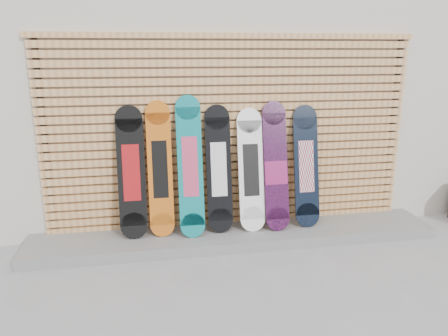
{
  "coord_description": "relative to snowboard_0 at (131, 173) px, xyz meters",
  "views": [
    {
      "loc": [
        -1.1,
        -3.84,
        2.12
      ],
      "look_at": [
        -0.27,
        0.75,
        0.85
      ],
      "focal_mm": 35.0,
      "sensor_mm": 36.0,
      "label": 1
    }
  ],
  "objects": [
    {
      "name": "building",
      "position": [
        1.78,
        2.71,
        0.97
      ],
      "size": [
        12.0,
        5.0,
        3.6
      ],
      "primitive_type": "cube",
      "color": "beige",
      "rests_on": "ground"
    },
    {
      "name": "slat_wall",
      "position": [
        1.13,
        0.18,
        0.37
      ],
      "size": [
        4.26,
        0.08,
        2.29
      ],
      "color": "tan",
      "rests_on": "ground"
    },
    {
      "name": "snowboard_2",
      "position": [
        0.63,
        -0.04,
        0.05
      ],
      "size": [
        0.27,
        0.38,
        1.53
      ],
      "color": "#0D787E",
      "rests_on": "concrete_step"
    },
    {
      "name": "snowboard_6",
      "position": [
        1.98,
        -0.01,
        -0.02
      ],
      "size": [
        0.29,
        0.33,
        1.39
      ],
      "color": "black",
      "rests_on": "concrete_step"
    },
    {
      "name": "snowboard_5",
      "position": [
        1.61,
        -0.04,
        -0.01
      ],
      "size": [
        0.27,
        0.37,
        1.44
      ],
      "color": "black",
      "rests_on": "concrete_step"
    },
    {
      "name": "snowboard_3",
      "position": [
        0.96,
        -0.0,
        -0.01
      ],
      "size": [
        0.28,
        0.31,
        1.42
      ],
      "color": "black",
      "rests_on": "concrete_step"
    },
    {
      "name": "snowboard_1",
      "position": [
        0.31,
        0.0,
        0.02
      ],
      "size": [
        0.27,
        0.3,
        1.48
      ],
      "color": "#CC6215",
      "rests_on": "concrete_step"
    },
    {
      "name": "concrete_step",
      "position": [
        1.13,
        -0.11,
        -0.77
      ],
      "size": [
        4.6,
        0.7,
        0.12
      ],
      "primitive_type": "cube",
      "color": "slate",
      "rests_on": "ground"
    },
    {
      "name": "ground",
      "position": [
        1.28,
        -0.79,
        -0.83
      ],
      "size": [
        80.0,
        80.0,
        0.0
      ],
      "primitive_type": "plane",
      "color": "gray",
      "rests_on": "ground"
    },
    {
      "name": "snowboard_4",
      "position": [
        1.32,
        -0.02,
        -0.03
      ],
      "size": [
        0.29,
        0.34,
        1.37
      ],
      "color": "white",
      "rests_on": "concrete_step"
    },
    {
      "name": "snowboard_0",
      "position": [
        0.0,
        0.0,
        0.0
      ],
      "size": [
        0.3,
        0.3,
        1.43
      ],
      "color": "black",
      "rests_on": "concrete_step"
    }
  ]
}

